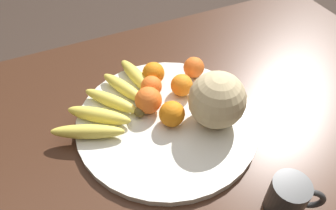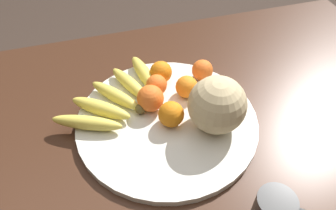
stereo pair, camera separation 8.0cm
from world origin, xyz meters
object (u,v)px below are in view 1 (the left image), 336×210
at_px(kitchen_table, 165,140).
at_px(ceramic_mug, 289,197).
at_px(orange_mid_center, 194,67).
at_px(orange_back_left, 151,87).
at_px(orange_top_small, 148,100).
at_px(produce_tag, 187,88).
at_px(banana_bunch, 113,102).
at_px(orange_front_right, 153,73).
at_px(melon, 217,100).
at_px(orange_back_right, 172,114).
at_px(fruit_bowl, 168,121).
at_px(orange_front_left, 182,85).

relative_size(kitchen_table, ceramic_mug, 15.66).
bearing_deg(orange_mid_center, ceramic_mug, 88.03).
relative_size(orange_back_left, orange_top_small, 0.82).
height_order(kitchen_table, produce_tag, produce_tag).
relative_size(banana_bunch, orange_back_left, 5.26).
relative_size(orange_front_right, orange_top_small, 0.89).
xyz_separation_m(melon, orange_back_right, (0.10, -0.04, -0.04)).
distance_m(kitchen_table, banana_bunch, 0.19).
bearing_deg(banana_bunch, ceramic_mug, 172.17).
relative_size(banana_bunch, orange_front_right, 4.80).
distance_m(kitchen_table, fruit_bowl, 0.10).
xyz_separation_m(orange_front_left, orange_mid_center, (-0.07, -0.05, -0.00)).
relative_size(orange_front_right, ceramic_mug, 0.61).
relative_size(fruit_bowl, produce_tag, 5.27).
bearing_deg(banana_bunch, orange_front_left, -136.10).
relative_size(orange_front_left, orange_mid_center, 1.00).
relative_size(fruit_bowl, orange_back_left, 8.12).
distance_m(melon, orange_top_small, 0.18).
distance_m(kitchen_table, ceramic_mug, 0.38).
bearing_deg(orange_back_left, orange_front_left, 158.01).
bearing_deg(orange_back_left, orange_mid_center, -171.28).
xyz_separation_m(orange_back_left, orange_top_small, (0.03, 0.05, 0.01)).
height_order(banana_bunch, produce_tag, banana_bunch).
xyz_separation_m(orange_front_left, orange_back_left, (0.08, -0.03, -0.00)).
bearing_deg(orange_back_left, orange_back_right, 94.01).
height_order(orange_top_small, produce_tag, orange_top_small).
distance_m(fruit_bowl, orange_back_left, 0.11).
distance_m(orange_front_left, orange_front_right, 0.09).
relative_size(banana_bunch, ceramic_mug, 2.94).
xyz_separation_m(orange_top_small, produce_tag, (-0.13, -0.03, -0.03)).
bearing_deg(kitchen_table, orange_front_right, -100.84).
bearing_deg(orange_front_left, orange_front_right, -56.70).
height_order(melon, orange_back_left, melon).
bearing_deg(fruit_bowl, produce_tag, -139.81).
height_order(orange_front_left, orange_back_left, orange_front_left).
height_order(orange_front_left, orange_mid_center, same).
bearing_deg(melon, orange_back_left, -54.16).
distance_m(fruit_bowl, orange_mid_center, 0.19).
distance_m(fruit_bowl, orange_back_right, 0.04).
distance_m(banana_bunch, ceramic_mug, 0.48).
distance_m(orange_top_small, produce_tag, 0.14).
height_order(melon, orange_front_left, melon).
bearing_deg(ceramic_mug, melon, -86.33).
bearing_deg(orange_back_left, ceramic_mug, 107.09).
bearing_deg(ceramic_mug, produce_tag, -86.31).
distance_m(fruit_bowl, orange_front_left, 0.11).
distance_m(melon, orange_front_left, 0.13).
height_order(kitchen_table, orange_mid_center, orange_mid_center).
bearing_deg(produce_tag, ceramic_mug, 107.85).
bearing_deg(orange_front_left, orange_top_small, 11.03).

